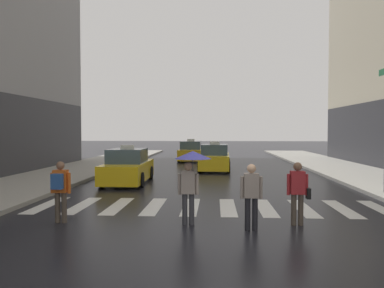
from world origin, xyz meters
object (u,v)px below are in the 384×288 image
(pedestrian_with_handbag, at_px, (298,190))
(pedestrian_plain_coat, at_px, (251,193))
(taxi_third, at_px, (191,152))
(taxi_lead, at_px, (128,168))
(taxi_second, at_px, (215,159))
(pedestrian_with_umbrella, at_px, (191,167))
(pedestrian_with_backpack, at_px, (60,187))

(pedestrian_with_handbag, xyz_separation_m, pedestrian_plain_coat, (-1.26, -0.59, 0.01))
(taxi_third, relative_size, pedestrian_with_handbag, 2.76)
(taxi_lead, bearing_deg, taxi_second, 55.68)
(taxi_third, height_order, pedestrian_plain_coat, taxi_third)
(taxi_lead, xyz_separation_m, taxi_second, (4.10, 6.00, 0.00))
(taxi_lead, bearing_deg, pedestrian_plain_coat, -58.16)
(pedestrian_with_umbrella, relative_size, pedestrian_with_handbag, 1.18)
(taxi_second, relative_size, pedestrian_with_handbag, 2.78)
(pedestrian_with_umbrella, relative_size, pedestrian_plain_coat, 1.18)
(taxi_second, xyz_separation_m, pedestrian_with_backpack, (-4.12, -13.61, 0.25))
(taxi_lead, height_order, pedestrian_with_backpack, taxi_lead)
(pedestrian_with_backpack, xyz_separation_m, pedestrian_plain_coat, (5.03, -0.45, -0.03))
(taxi_lead, height_order, pedestrian_plain_coat, taxi_lead)
(pedestrian_with_handbag, bearing_deg, taxi_third, 101.36)
(pedestrian_with_backpack, bearing_deg, pedestrian_with_handbag, 1.27)
(taxi_second, distance_m, taxi_third, 7.24)
(taxi_second, height_order, taxi_third, same)
(pedestrian_with_umbrella, height_order, pedestrian_with_backpack, pedestrian_with_umbrella)
(taxi_lead, height_order, taxi_third, same)
(pedestrian_with_backpack, relative_size, pedestrian_with_handbag, 1.00)
(taxi_second, height_order, pedestrian_with_handbag, taxi_second)
(taxi_lead, distance_m, pedestrian_with_handbag, 9.75)
(pedestrian_with_backpack, bearing_deg, pedestrian_with_umbrella, 0.54)
(taxi_lead, relative_size, pedestrian_with_umbrella, 2.36)
(pedestrian_with_handbag, relative_size, pedestrian_plain_coat, 1.00)
(pedestrian_plain_coat, bearing_deg, pedestrian_with_umbrella, 162.45)
(taxi_lead, relative_size, taxi_second, 1.00)
(taxi_third, bearing_deg, pedestrian_plain_coat, -82.30)
(taxi_second, height_order, pedestrian_plain_coat, taxi_second)
(taxi_third, xyz_separation_m, pedestrian_with_umbrella, (1.33, -20.55, 0.79))
(taxi_lead, xyz_separation_m, pedestrian_with_handbag, (6.27, -7.47, 0.21))
(taxi_third, distance_m, pedestrian_with_umbrella, 20.61)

